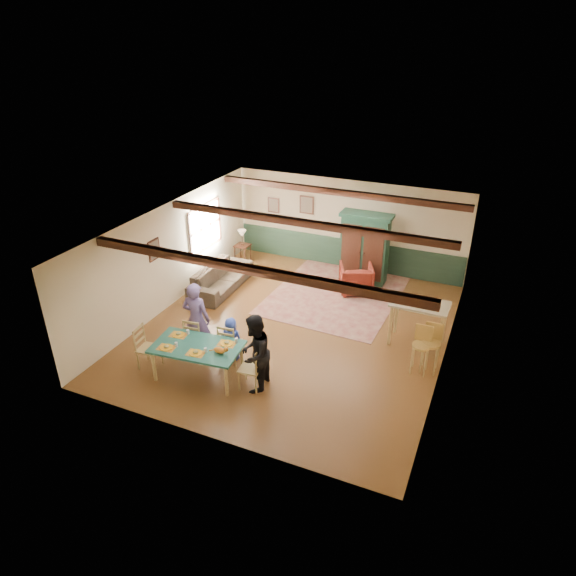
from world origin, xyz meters
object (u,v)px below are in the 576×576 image
at_px(sofa, 221,278).
at_px(bar_stool_right, 431,349).
at_px(dining_chair_far_left, 196,336).
at_px(counter_table, 417,324).
at_px(dining_chair_end_right, 250,367).
at_px(bar_stool_left, 421,351).
at_px(dining_chair_end_left, 149,348).
at_px(cat, 219,350).
at_px(person_woman, 255,354).
at_px(armchair, 356,279).
at_px(person_man, 196,319).
at_px(armoire, 365,248).
at_px(dining_chair_far_right, 230,342).
at_px(person_child, 231,339).
at_px(end_table, 243,253).
at_px(dining_table, 198,361).
at_px(table_lamp, 242,238).

bearing_deg(sofa, bar_stool_right, -106.34).
relative_size(dining_chair_far_left, counter_table, 0.75).
bearing_deg(dining_chair_end_right, dining_chair_far_left, -114.92).
bearing_deg(bar_stool_left, bar_stool_right, 35.85).
xyz_separation_m(dining_chair_end_left, cat, (1.72, 0.08, 0.37)).
xyz_separation_m(dining_chair_far_left, person_woman, (1.74, -0.55, 0.35)).
xyz_separation_m(armchair, sofa, (-3.50, -1.33, -0.07)).
xyz_separation_m(person_man, armchair, (2.37, 4.26, -0.47)).
bearing_deg(armoire, person_woman, -96.05).
distance_m(armchair, bar_stool_left, 3.82).
bearing_deg(person_man, dining_chair_far_right, 174.29).
relative_size(dining_chair_end_left, person_child, 0.95).
distance_m(armoire, armchair, 0.97).
bearing_deg(end_table, dining_chair_end_right, -60.58).
xyz_separation_m(dining_chair_far_right, person_woman, (0.93, -0.64, 0.35)).
relative_size(dining_chair_end_right, person_woman, 0.58).
bearing_deg(person_woman, armchair, 166.74).
height_order(person_woman, armchair, person_woman).
bearing_deg(armoire, dining_chair_end_left, -116.99).
distance_m(dining_chair_far_left, counter_table, 5.01).
relative_size(sofa, bar_stool_right, 2.11).
bearing_deg(end_table, person_child, -64.60).
relative_size(dining_table, dining_chair_far_left, 1.89).
height_order(armchair, counter_table, counter_table).
bearing_deg(dining_table, end_table, 109.15).
distance_m(person_man, person_woman, 1.86).
height_order(dining_chair_far_right, table_lamp, table_lamp).
height_order(dining_chair_far_right, cat, dining_chair_far_right).
height_order(sofa, counter_table, counter_table).
height_order(dining_chair_far_left, armchair, dining_chair_far_left).
bearing_deg(counter_table, dining_chair_end_right, -133.18).
distance_m(dining_chair_far_right, armchair, 4.54).
bearing_deg(armchair, dining_chair_end_left, 35.85).
xyz_separation_m(dining_chair_end_left, person_woman, (2.41, 0.25, 0.35)).
xyz_separation_m(dining_chair_far_left, bar_stool_right, (4.86, 1.45, 0.07)).
height_order(dining_table, end_table, dining_table).
distance_m(person_child, cat, 0.98).
bearing_deg(dining_chair_far_left, dining_chair_end_left, 43.83).
bearing_deg(sofa, dining_chair_far_right, -148.18).
xyz_separation_m(dining_table, dining_chair_end_right, (1.16, 0.12, 0.10)).
xyz_separation_m(armoire, table_lamp, (-3.84, -0.13, -0.24)).
bearing_deg(bar_stool_right, dining_table, -154.12).
bearing_deg(bar_stool_right, dining_chair_far_right, -161.46).
bearing_deg(dining_chair_far_right, bar_stool_right, -167.33).
distance_m(person_woman, cat, 0.72).
bearing_deg(person_man, dining_chair_far_left, 90.00).
bearing_deg(sofa, person_woman, -142.85).
bearing_deg(bar_stool_right, person_child, -162.52).
relative_size(armoire, end_table, 3.83).
bearing_deg(end_table, dining_chair_far_right, -64.89).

